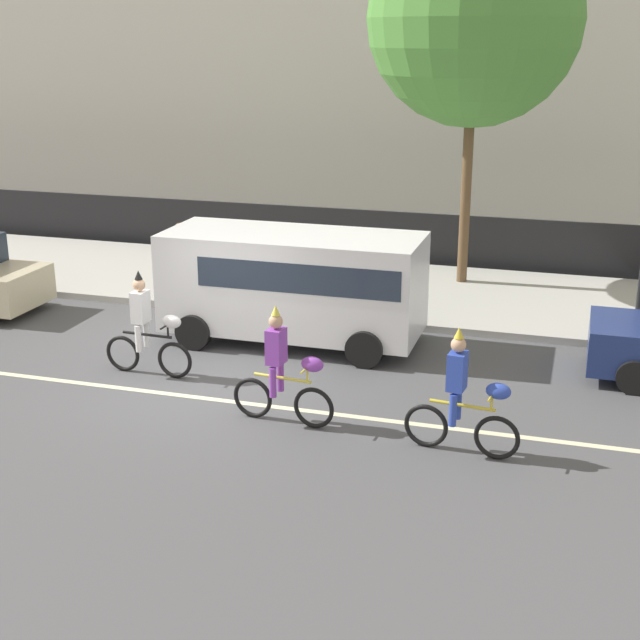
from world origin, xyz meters
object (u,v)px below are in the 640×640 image
Objects in this scene: parade_cyclist_purple at (283,373)px; parade_cyclist_cobalt at (464,400)px; parade_cyclist_zebra at (148,330)px; parked_van_white at (297,279)px; pedestrian_onlooker at (181,256)px.

parade_cyclist_cobalt is at bearing -5.24° from parade_cyclist_purple.
parade_cyclist_purple is at bearing -23.13° from parade_cyclist_zebra.
parade_cyclist_zebra is at bearing 156.87° from parade_cyclist_purple.
parade_cyclist_cobalt is 5.55m from parked_van_white.
parade_cyclist_purple is 0.38× the size of parked_van_white.
parade_cyclist_purple reaches higher than pedestrian_onlooker.
parade_cyclist_purple is 1.19× the size of pedestrian_onlooker.
parked_van_white reaches higher than parade_cyclist_purple.
parked_van_white reaches higher than parade_cyclist_cobalt.
parade_cyclist_zebra is at bearing -71.75° from pedestrian_onlooker.
pedestrian_onlooker is at bearing 108.25° from parade_cyclist_zebra.
parade_cyclist_purple is (2.98, -1.27, 0.00)m from parade_cyclist_zebra.
parade_cyclist_cobalt is 1.19× the size of pedestrian_onlooker.
parked_van_white is at bearing 133.83° from parade_cyclist_cobalt.
parade_cyclist_cobalt is (2.82, -0.26, 0.00)m from parade_cyclist_purple.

